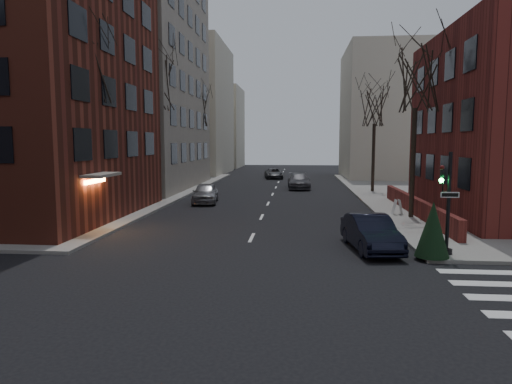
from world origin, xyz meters
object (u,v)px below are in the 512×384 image
traffic_signal (447,210)px  sandwich_board (397,207)px  tree_left_b (157,85)px  streetlamp_near (149,146)px  tree_right_b (375,107)px  parked_sedan (371,233)px  streetlamp_far (206,144)px  car_lane_gray (299,181)px  tree_right_a (416,80)px  evergreen_shrub (433,229)px  tree_left_a (86,65)px  tree_left_c (197,109)px  car_lane_far (274,173)px  car_lane_silver (205,193)px

traffic_signal → sandwich_board: size_ratio=4.32×
tree_left_b → streetlamp_near: (0.60, -4.00, -4.68)m
tree_right_b → parked_sedan: size_ratio=2.05×
tree_left_b → streetlamp_far: tree_left_b is taller
parked_sedan → car_lane_gray: bearing=88.8°
streetlamp_near → tree_right_a: bearing=-13.2°
evergreen_shrub → streetlamp_far: bearing=114.8°
tree_right_b → parked_sedan: (-3.57, -22.00, -6.85)m
streetlamp_far → evergreen_shrub: bearing=-65.2°
streetlamp_far → tree_right_a: bearing=-54.7°
tree_left_a → tree_left_b: tree_left_b is taller
parked_sedan → tree_left_c: bearing=107.1°
car_lane_gray → tree_left_c: bearing=152.5°
tree_left_c → car_lane_far: bearing=41.8°
sandwich_board → evergreen_shrub: evergreen_shrub is taller
parked_sedan → traffic_signal: bearing=-28.4°
streetlamp_far → car_lane_far: size_ratio=1.39×
streetlamp_near → sandwich_board: bearing=-11.1°
tree_left_b → parked_sedan: (14.03, -16.00, -8.17)m
car_lane_gray → car_lane_far: car_lane_gray is taller
tree_right_a → tree_right_b: tree_right_a is taller
tree_left_a → sandwich_board: (16.98, 4.80, -7.86)m
sandwich_board → tree_right_b: bearing=84.2°
car_lane_silver → tree_left_a: bearing=-119.0°
tree_right_b → tree_right_a: bearing=-90.0°
streetlamp_far → tree_left_b: bearing=-92.1°
car_lane_gray → sandwich_board: bearing=-72.9°
parked_sedan → sandwich_board: bearing=63.5°
car_lane_silver → tree_right_a: bearing=-30.2°
tree_left_c → parked_sedan: (14.03, -30.00, -7.29)m
tree_left_a → streetlamp_near: size_ratio=1.63×
tree_left_c → car_lane_far: 13.03m
tree_left_a → tree_left_c: size_ratio=1.06×
traffic_signal → car_lane_gray: size_ratio=0.79×
tree_right_b → car_lane_gray: (-6.53, 2.95, -6.85)m
sandwich_board → traffic_signal: bearing=-94.5°
car_lane_far → evergreen_shrub: size_ratio=2.12×
tree_left_b → tree_right_b: bearing=18.8°
tree_left_b → streetlamp_near: 6.18m
tree_left_b → evergreen_shrub: size_ratio=5.06×
car_lane_far → tree_left_a: bearing=-111.4°
tree_right_a → tree_right_b: 14.01m
tree_left_b → tree_right_b: tree_left_b is taller
streetlamp_near → streetlamp_far: size_ratio=1.00×
traffic_signal → tree_right_b: bearing=87.9°
parked_sedan → car_lane_silver: bearing=117.4°
car_lane_silver → evergreen_shrub: (11.97, -15.44, 0.47)m
parked_sedan → tree_right_a: bearing=57.9°
tree_left_c → sandwich_board: bearing=-51.3°
sandwich_board → evergreen_shrub: 10.35m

